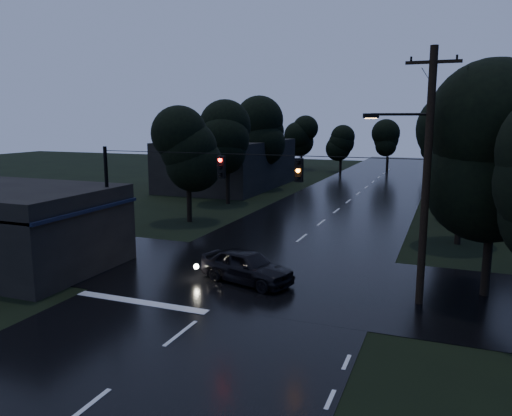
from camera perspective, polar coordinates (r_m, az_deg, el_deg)
The scene contains 16 objects.
ground at distance 14.38m, azimuth -19.25°, elevation -21.11°, with size 160.00×160.00×0.00m, color black.
main_road at distance 40.69m, azimuth 9.17°, elevation -0.34°, with size 12.00×120.00×0.02m, color black.
cross_street at distance 23.88m, azimuth -0.14°, elevation -7.71°, with size 60.00×9.00×0.02m, color black.
building_far_left at distance 54.20m, azimuth -3.10°, elevation 5.04°, with size 10.00×16.00×5.00m, color black.
utility_pole_main at distance 20.28m, azimuth 18.67°, elevation 3.76°, with size 3.50×0.30×10.00m.
utility_pole_far at distance 37.31m, azimuth 21.26°, elevation 4.17°, with size 2.00×0.30×7.50m.
anchor_pole_left at distance 25.98m, azimuth -16.57°, elevation 0.14°, with size 0.18×0.18×6.00m, color black.
span_signals at distance 21.69m, azimuth 0.24°, elevation 4.64°, with size 15.00×0.37×1.12m.
tree_corner_near at distance 22.25m, azimuth 25.75°, elevation 5.72°, with size 4.48×4.48×9.44m.
tree_left_a at distance 35.70m, azimuth -7.79°, elevation 6.72°, with size 3.92×3.92×8.26m.
tree_left_b at distance 43.09m, azimuth -3.30°, elevation 7.88°, with size 4.20×4.20×8.85m.
tree_left_c at distance 52.54m, azimuth 0.68°, elevation 8.71°, with size 4.48×4.48×9.44m.
tree_right_a at distance 31.20m, azimuth 22.68°, elevation 6.24°, with size 4.20×4.20×8.85m.
tree_right_b at distance 39.19m, azimuth 23.39°, elevation 7.39°, with size 4.48×4.48×9.44m.
tree_right_c at distance 49.20m, azimuth 23.77°, elevation 8.20°, with size 4.76×4.76×10.03m.
car at distance 22.69m, azimuth -1.07°, elevation -6.65°, with size 1.81×4.51×1.54m, color black.
Camera 1 is at (8.32, -9.15, 7.34)m, focal length 35.00 mm.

